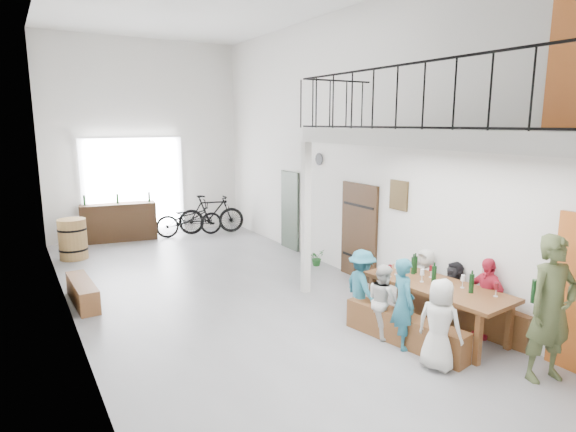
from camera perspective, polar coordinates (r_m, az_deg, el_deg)
floor at (r=9.22m, az=-6.39°, el=-9.46°), size 12.00×12.00×0.00m
room_walls at (r=8.65m, az=-6.90°, el=13.18°), size 12.00×12.00×12.00m
gateway_portal at (r=14.31m, az=-17.79°, el=3.19°), size 2.80×0.08×2.80m
right_wall_decor at (r=8.77m, az=14.95°, el=0.96°), size 0.07×8.28×5.07m
balcony at (r=7.26m, az=18.48°, el=8.47°), size 1.52×5.62×4.00m
tasting_table at (r=7.78m, az=17.26°, el=-8.32°), size 1.15×2.34×0.79m
bench_inner at (r=7.46m, az=13.57°, el=-12.93°), size 0.68×1.99×0.45m
bench_wall at (r=8.30m, az=19.67°, el=-10.50°), size 0.66×2.28×0.52m
tableware at (r=7.85m, az=16.47°, el=-6.39°), size 0.76×1.58×0.35m
side_bench at (r=9.52m, az=-23.18°, el=-8.30°), size 0.39×1.51×0.42m
oak_barrel at (r=12.58m, az=-24.14°, el=-2.51°), size 0.66×0.66×0.97m
serving_counter at (r=14.07m, az=-19.39°, el=-0.68°), size 2.03×0.85×1.04m
counter_bottles at (r=13.92m, az=-19.56°, el=1.96°), size 1.70×0.35×0.28m
guest_left_a at (r=6.75m, az=17.52°, el=-12.16°), size 0.57×0.70×1.24m
guest_left_b at (r=7.20m, az=13.49°, el=-10.00°), size 0.45×0.56×1.34m
guest_left_c at (r=7.54m, az=11.20°, el=-9.78°), size 0.51×0.61×1.13m
guest_left_d at (r=7.91m, az=8.74°, el=-8.31°), size 0.57×0.85×1.23m
guest_right_a at (r=7.95m, az=22.41°, el=-8.92°), size 0.38×0.75×1.24m
guest_right_b at (r=8.37m, az=19.02°, el=-8.48°), size 0.50×0.98×1.01m
guest_right_c at (r=8.69m, az=15.89°, el=-7.29°), size 0.36×0.54×1.09m
host_standing at (r=6.91m, az=28.73°, el=-9.62°), size 0.77×0.60×1.88m
potted_plant at (r=11.03m, az=3.41°, el=-4.95°), size 0.40×0.37×0.37m
bicycle_near at (r=14.10m, az=-11.62°, el=-0.33°), size 1.97×0.89×1.00m
bicycle_far at (r=14.30m, az=-9.08°, el=0.21°), size 1.98×1.02×1.15m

